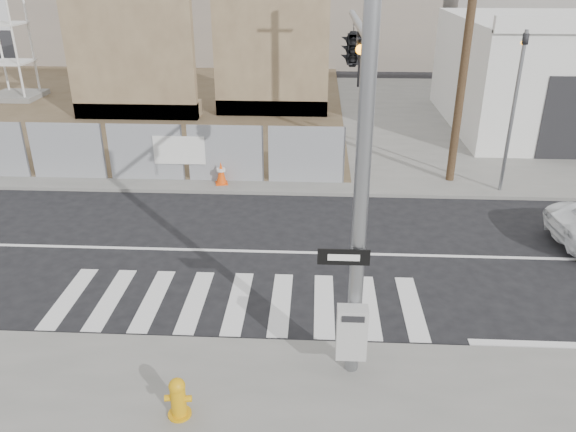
{
  "coord_description": "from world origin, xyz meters",
  "views": [
    {
      "loc": [
        1.74,
        -13.41,
        7.27
      ],
      "look_at": [
        1.07,
        -0.68,
        1.4
      ],
      "focal_mm": 35.0,
      "sensor_mm": 36.0,
      "label": 1
    }
  ],
  "objects_px": {
    "traffic_cone_b": "(8,164)",
    "traffic_cone_d": "(221,173)",
    "fire_hydrant": "(178,398)",
    "signal_pole": "(355,94)",
    "traffic_cone_c": "(72,166)"
  },
  "relations": [
    {
      "from": "signal_pole",
      "to": "fire_hydrant",
      "type": "xyz_separation_m",
      "value": [
        -3.0,
        -4.14,
        -4.28
      ]
    },
    {
      "from": "traffic_cone_b",
      "to": "traffic_cone_c",
      "type": "distance_m",
      "value": 2.44
    },
    {
      "from": "signal_pole",
      "to": "fire_hydrant",
      "type": "relative_size",
      "value": 9.09
    },
    {
      "from": "traffic_cone_c",
      "to": "traffic_cone_d",
      "type": "xyz_separation_m",
      "value": [
        5.55,
        -0.66,
        0.06
      ]
    },
    {
      "from": "fire_hydrant",
      "to": "traffic_cone_c",
      "type": "bearing_deg",
      "value": 111.77
    },
    {
      "from": "signal_pole",
      "to": "traffic_cone_c",
      "type": "xyz_separation_m",
      "value": [
        -9.57,
        7.38,
        -4.33
      ]
    },
    {
      "from": "traffic_cone_b",
      "to": "traffic_cone_d",
      "type": "bearing_deg",
      "value": -5.46
    },
    {
      "from": "traffic_cone_b",
      "to": "traffic_cone_d",
      "type": "relative_size",
      "value": 0.83
    },
    {
      "from": "traffic_cone_d",
      "to": "fire_hydrant",
      "type": "bearing_deg",
      "value": -84.64
    },
    {
      "from": "signal_pole",
      "to": "traffic_cone_b",
      "type": "relative_size",
      "value": 10.55
    },
    {
      "from": "fire_hydrant",
      "to": "traffic_cone_d",
      "type": "relative_size",
      "value": 0.97
    },
    {
      "from": "fire_hydrant",
      "to": "traffic_cone_d",
      "type": "bearing_deg",
      "value": 87.44
    },
    {
      "from": "traffic_cone_b",
      "to": "fire_hydrant",
      "type": "bearing_deg",
      "value": -52.23
    },
    {
      "from": "fire_hydrant",
      "to": "traffic_cone_b",
      "type": "distance_m",
      "value": 14.7
    },
    {
      "from": "traffic_cone_d",
      "to": "signal_pole",
      "type": "bearing_deg",
      "value": -59.11
    }
  ]
}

